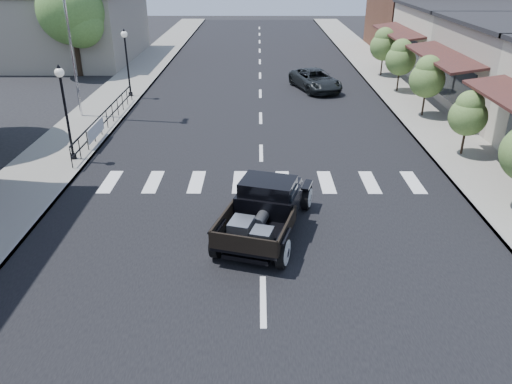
{
  "coord_description": "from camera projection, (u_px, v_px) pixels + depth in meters",
  "views": [
    {
      "loc": [
        -0.13,
        -12.78,
        7.6
      ],
      "look_at": [
        -0.19,
        1.09,
        1.0
      ],
      "focal_mm": 35.0,
      "sensor_mm": 36.0,
      "label": 1
    }
  ],
  "objects": [
    {
      "name": "far_building_right",
      "position": [
        443.0,
        9.0,
        42.13
      ],
      "size": [
        11.0,
        10.0,
        7.0
      ],
      "primitive_type": "cube",
      "color": "brown",
      "rests_on": "ground"
    },
    {
      "name": "road_markings",
      "position": [
        261.0,
        131.0,
        23.83
      ],
      "size": [
        12.0,
        60.0,
        0.06
      ],
      "primitive_type": null,
      "color": "silver",
      "rests_on": "ground"
    },
    {
      "name": "sidewalk_left",
      "position": [
        111.0,
        101.0,
        28.35
      ],
      "size": [
        3.0,
        80.0,
        0.15
      ],
      "primitive_type": "cube",
      "color": "gray",
      "rests_on": "ground"
    },
    {
      "name": "second_car",
      "position": [
        315.0,
        80.0,
        30.75
      ],
      "size": [
        3.33,
        4.88,
        1.24
      ],
      "primitive_type": "imported",
      "rotation": [
        0.0,
        0.0,
        0.31
      ],
      "color": "black",
      "rests_on": "ground"
    },
    {
      "name": "ground",
      "position": [
        262.0,
        238.0,
        14.8
      ],
      "size": [
        120.0,
        120.0,
        0.0
      ],
      "primitive_type": "plane",
      "color": "black",
      "rests_on": "ground"
    },
    {
      "name": "lamp_post_c",
      "position": [
        127.0,
        63.0,
        28.41
      ],
      "size": [
        0.36,
        0.36,
        3.77
      ],
      "primitive_type": null,
      "color": "black",
      "rests_on": "sidewalk_left"
    },
    {
      "name": "small_tree_c",
      "position": [
        426.0,
        87.0,
        25.02
      ],
      "size": [
        1.75,
        1.75,
        2.92
      ],
      "primitive_type": null,
      "color": "#4E6E32",
      "rests_on": "sidewalk_right"
    },
    {
      "name": "road",
      "position": [
        260.0,
        103.0,
        28.34
      ],
      "size": [
        14.0,
        80.0,
        0.02
      ],
      "primitive_type": "cube",
      "color": "black",
      "rests_on": "ground"
    },
    {
      "name": "railing",
      "position": [
        107.0,
        118.0,
        23.58
      ],
      "size": [
        0.08,
        10.0,
        1.0
      ],
      "primitive_type": null,
      "color": "black",
      "rests_on": "sidewalk_left"
    },
    {
      "name": "small_tree_e",
      "position": [
        383.0,
        52.0,
        33.62
      ],
      "size": [
        1.82,
        1.82,
        3.03
      ],
      "primitive_type": null,
      "color": "#4E6E32",
      "rests_on": "sidewalk_right"
    },
    {
      "name": "big_tree_far",
      "position": [
        73.0,
        27.0,
        33.32
      ],
      "size": [
        4.44,
        4.44,
        6.52
      ],
      "primitive_type": null,
      "color": "#4B7632",
      "rests_on": "ground"
    },
    {
      "name": "small_tree_d",
      "position": [
        400.0,
        66.0,
        29.65
      ],
      "size": [
        1.76,
        1.76,
        2.94
      ],
      "primitive_type": null,
      "color": "#4E6E32",
      "rests_on": "sidewalk_right"
    },
    {
      "name": "hotrod_pickup",
      "position": [
        266.0,
        207.0,
        14.78
      ],
      "size": [
        3.5,
        5.26,
        1.67
      ],
      "primitive_type": null,
      "rotation": [
        0.0,
        0.0,
        -0.28
      ],
      "color": "black",
      "rests_on": "ground"
    },
    {
      "name": "storefront_far",
      "position": [
        482.0,
        43.0,
        33.64
      ],
      "size": [
        10.0,
        9.0,
        4.5
      ],
      "primitive_type": "cube",
      "color": "beige",
      "rests_on": "ground"
    },
    {
      "name": "lamp_post_b",
      "position": [
        66.0,
        113.0,
        19.38
      ],
      "size": [
        0.36,
        0.36,
        3.77
      ],
      "primitive_type": null,
      "color": "black",
      "rests_on": "sidewalk_left"
    },
    {
      "name": "banner",
      "position": [
        97.0,
        135.0,
        21.86
      ],
      "size": [
        0.04,
        2.2,
        0.6
      ],
      "primitive_type": null,
      "color": "silver",
      "rests_on": "sidewalk_left"
    },
    {
      "name": "sidewalk_right",
      "position": [
        410.0,
        102.0,
        28.28
      ],
      "size": [
        3.0,
        80.0,
        0.15
      ],
      "primitive_type": "cube",
      "color": "gray",
      "rests_on": "ground"
    },
    {
      "name": "low_building_left",
      "position": [
        69.0,
        27.0,
        39.07
      ],
      "size": [
        10.0,
        12.0,
        5.0
      ],
      "primitive_type": "cube",
      "color": "gray",
      "rests_on": "ground"
    },
    {
      "name": "small_tree_b",
      "position": [
        466.0,
        124.0,
        20.15
      ],
      "size": [
        1.52,
        1.52,
        2.54
      ],
      "primitive_type": null,
      "color": "#4E6E32",
      "rests_on": "sidewalk_right"
    }
  ]
}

